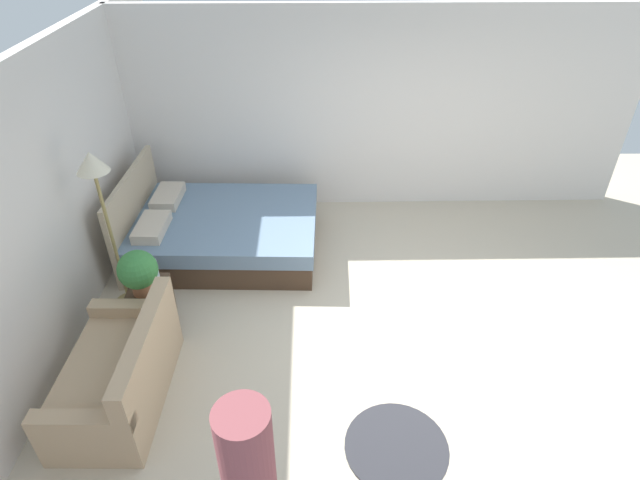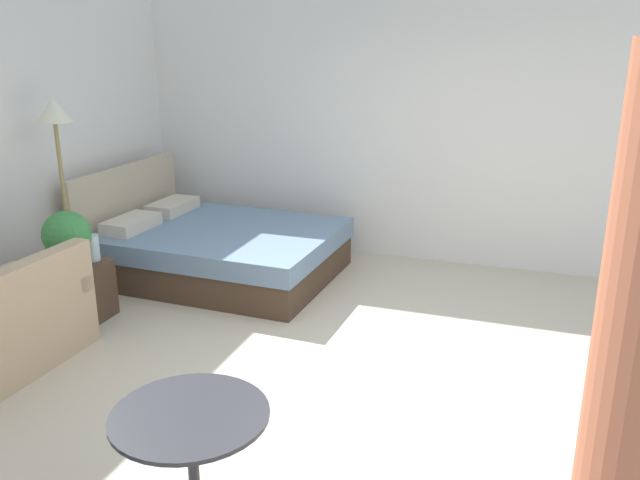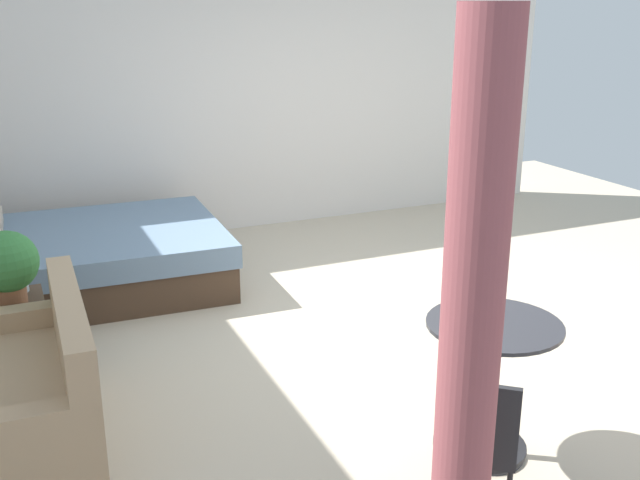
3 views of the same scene
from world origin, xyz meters
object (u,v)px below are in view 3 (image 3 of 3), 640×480
couch (22,400)px  balcony_table (491,364)px  bed (78,258)px  nightstand (18,335)px  cafe_chair_near_window (479,443)px  potted_plant (7,264)px  vase (17,276)px

couch → balcony_table: (-1.05, -2.23, 0.25)m
bed → nightstand: bearing=158.4°
bed → cafe_chair_near_window: bed is taller
couch → cafe_chair_near_window: cafe_chair_near_window is taller
couch → cafe_chair_near_window: bearing=-132.9°
nightstand → cafe_chair_near_window: bearing=-146.3°
bed → couch: bearing=166.4°
cafe_chair_near_window → potted_plant: bearing=34.9°
nightstand → balcony_table: balcony_table is taller
bed → cafe_chair_near_window: (-3.93, -1.19, 0.26)m
vase → bed: bearing=-21.9°
bed → vase: size_ratio=10.40×
vase → balcony_table: 3.04m
balcony_table → cafe_chair_near_window: 0.75m
bed → vase: (-1.22, 0.49, 0.34)m
nightstand → potted_plant: size_ratio=1.04×
nightstand → potted_plant: (-0.10, 0.01, 0.52)m
vase → cafe_chair_near_window: (-2.71, -1.68, -0.08)m
nightstand → bed: bearing=-21.6°
cafe_chair_near_window → nightstand: bearing=33.7°
bed → couch: size_ratio=1.61×
nightstand → vase: 0.38m
couch → vase: size_ratio=6.46×
potted_plant → nightstand: bearing=-6.1°
balcony_table → couch: bearing=64.8°
couch → potted_plant: (0.86, -0.02, 0.48)m
couch → potted_plant: potted_plant is taller
potted_plant → couch: bearing=178.9°
vase → potted_plant: bearing=166.8°
potted_plant → cafe_chair_near_window: 3.04m
vase → balcony_table: (-2.14, -2.16, -0.08)m
potted_plant → balcony_table: (-1.92, -2.22, -0.24)m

